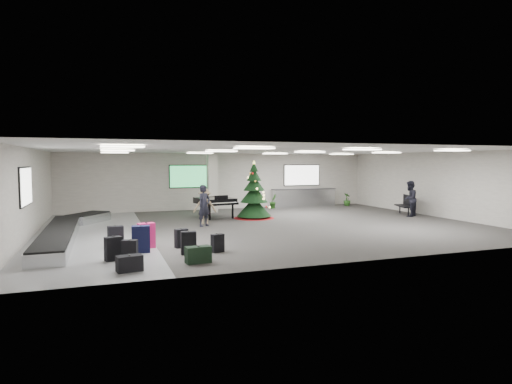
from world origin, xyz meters
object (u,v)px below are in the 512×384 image
object	(u,v)px
christmas_tree	(254,198)
bench	(406,204)
service_counter	(304,197)
traveler_b	(205,206)
potted_plant_left	(273,201)
traveler_bench	(410,199)
potted_plant_right	(347,199)
baggage_carousel	(66,231)
grand_piano	(215,201)
pink_suitcase	(146,236)
traveler_a	(204,206)

from	to	relation	value
christmas_tree	bench	distance (m)	7.95
service_counter	traveler_b	xyz separation A→B (m)	(-7.38, -5.25, 0.22)
christmas_tree	potted_plant_left	size ratio (longest dim) A/B	3.35
traveler_bench	potted_plant_right	bearing A→B (deg)	-121.86
christmas_tree	bench	size ratio (longest dim) A/B	1.67
baggage_carousel	grand_piano	size ratio (longest dim) A/B	4.33
pink_suitcase	traveler_bench	size ratio (longest dim) A/B	0.46
christmas_tree	bench	world-z (taller)	christmas_tree
traveler_b	potted_plant_right	xyz separation A→B (m)	(10.05, 4.66, -0.38)
bench	traveler_bench	size ratio (longest dim) A/B	0.94
traveler_bench	potted_plant_left	distance (m)	7.61
traveler_a	traveler_b	distance (m)	0.74
bench	traveler_b	world-z (taller)	traveler_b
traveler_a	traveler_bench	bearing A→B (deg)	-32.92
bench	potted_plant_right	xyz separation A→B (m)	(-0.44, 4.91, -0.17)
baggage_carousel	christmas_tree	distance (m)	8.55
baggage_carousel	bench	world-z (taller)	bench
traveler_a	traveler_b	world-z (taller)	traveler_a
grand_piano	traveler_a	distance (m)	2.80
baggage_carousel	pink_suitcase	distance (m)	4.01
grand_piano	potted_plant_left	world-z (taller)	grand_piano
pink_suitcase	potted_plant_right	bearing A→B (deg)	22.87
bench	traveler_a	distance (m)	10.70
baggage_carousel	pink_suitcase	bearing A→B (deg)	-50.77
christmas_tree	service_counter	bearing A→B (deg)	41.57
christmas_tree	potted_plant_left	world-z (taller)	christmas_tree
service_counter	grand_piano	world-z (taller)	grand_piano
baggage_carousel	christmas_tree	xyz separation A→B (m)	(8.12, 2.55, 0.74)
traveler_a	traveler_bench	world-z (taller)	traveler_bench
baggage_carousel	traveler_a	size ratio (longest dim) A/B	5.53
christmas_tree	bench	xyz separation A→B (m)	(7.83, -1.32, -0.39)
christmas_tree	traveler_b	world-z (taller)	christmas_tree
grand_piano	potted_plant_right	bearing A→B (deg)	5.92
baggage_carousel	christmas_tree	bearing A→B (deg)	17.42
service_counter	christmas_tree	bearing A→B (deg)	-138.43
grand_piano	potted_plant_left	xyz separation A→B (m)	(4.19, 2.91, -0.39)
pink_suitcase	christmas_tree	world-z (taller)	christmas_tree
baggage_carousel	potted_plant_right	xyz separation A→B (m)	(15.51, 6.14, 0.18)
bench	traveler_bench	bearing A→B (deg)	-96.71
traveler_bench	potted_plant_right	size ratio (longest dim) A/B	2.25
pink_suitcase	traveler_a	distance (m)	4.78
baggage_carousel	service_counter	bearing A→B (deg)	27.67
traveler_b	potted_plant_right	size ratio (longest dim) A/B	1.96
christmas_tree	traveler_b	xyz separation A→B (m)	(-2.66, -1.06, -0.19)
baggage_carousel	traveler_a	world-z (taller)	traveler_a
christmas_tree	traveler_b	bearing A→B (deg)	-158.24
service_counter	christmas_tree	distance (m)	6.32
bench	christmas_tree	bearing A→B (deg)	-169.75
christmas_tree	traveler_a	size ratio (longest dim) A/B	1.60
service_counter	grand_piano	bearing A→B (deg)	-152.13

